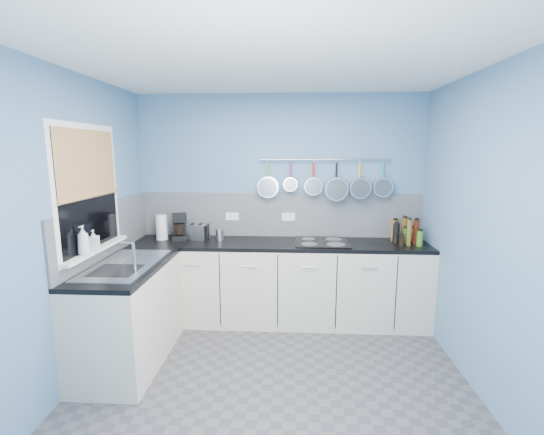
# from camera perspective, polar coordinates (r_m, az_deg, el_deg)

# --- Properties ---
(floor) EXTENTS (3.20, 3.00, 0.02)m
(floor) POSITION_cam_1_polar(r_m,az_deg,el_deg) (3.35, 0.17, -24.14)
(floor) COLOR #47474C
(floor) RESTS_ON ground
(ceiling) EXTENTS (3.20, 3.00, 0.02)m
(ceiling) POSITION_cam_1_polar(r_m,az_deg,el_deg) (2.85, 0.20, 22.94)
(ceiling) COLOR white
(ceiling) RESTS_ON ground
(wall_back) EXTENTS (3.20, 0.02, 2.50)m
(wall_back) POSITION_cam_1_polar(r_m,az_deg,el_deg) (4.33, 1.21, 1.75)
(wall_back) COLOR #517AA1
(wall_back) RESTS_ON ground
(wall_front) EXTENTS (3.20, 0.02, 2.50)m
(wall_front) POSITION_cam_1_polar(r_m,az_deg,el_deg) (1.41, -3.07, -16.24)
(wall_front) COLOR #517AA1
(wall_front) RESTS_ON ground
(wall_left) EXTENTS (0.02, 3.00, 2.50)m
(wall_left) POSITION_cam_1_polar(r_m,az_deg,el_deg) (3.34, -28.64, -2.00)
(wall_left) COLOR #517AA1
(wall_left) RESTS_ON ground
(wall_right) EXTENTS (0.02, 3.00, 2.50)m
(wall_right) POSITION_cam_1_polar(r_m,az_deg,el_deg) (3.20, 30.41, -2.63)
(wall_right) COLOR #517AA1
(wall_right) RESTS_ON ground
(backsplash_back) EXTENTS (3.20, 0.02, 0.50)m
(backsplash_back) POSITION_cam_1_polar(r_m,az_deg,el_deg) (4.32, 1.19, 0.40)
(backsplash_back) COLOR gray
(backsplash_back) RESTS_ON wall_back
(backsplash_left) EXTENTS (0.02, 1.80, 0.50)m
(backsplash_left) POSITION_cam_1_polar(r_m,az_deg,el_deg) (3.86, -23.61, -1.64)
(backsplash_left) COLOR gray
(backsplash_left) RESTS_ON wall_left
(cabinet_run_back) EXTENTS (3.20, 0.60, 0.86)m
(cabinet_run_back) POSITION_cam_1_polar(r_m,az_deg,el_deg) (4.23, 1.02, -9.93)
(cabinet_run_back) COLOR beige
(cabinet_run_back) RESTS_ON ground
(worktop_back) EXTENTS (3.20, 0.60, 0.04)m
(worktop_back) POSITION_cam_1_polar(r_m,az_deg,el_deg) (4.10, 1.04, -4.01)
(worktop_back) COLOR black
(worktop_back) RESTS_ON cabinet_run_back
(cabinet_run_left) EXTENTS (0.60, 1.20, 0.86)m
(cabinet_run_left) POSITION_cam_1_polar(r_m,az_deg,el_deg) (3.69, -20.81, -13.71)
(cabinet_run_left) COLOR beige
(cabinet_run_left) RESTS_ON ground
(worktop_left) EXTENTS (0.60, 1.20, 0.04)m
(worktop_left) POSITION_cam_1_polar(r_m,az_deg,el_deg) (3.53, -21.27, -7.00)
(worktop_left) COLOR black
(worktop_left) RESTS_ON cabinet_run_left
(window_frame) EXTENTS (0.01, 1.00, 1.10)m
(window_frame) POSITION_cam_1_polar(r_m,az_deg,el_deg) (3.53, -26.04, 3.75)
(window_frame) COLOR white
(window_frame) RESTS_ON wall_left
(window_glass) EXTENTS (0.01, 0.90, 1.00)m
(window_glass) POSITION_cam_1_polar(r_m,az_deg,el_deg) (3.53, -25.97, 3.75)
(window_glass) COLOR black
(window_glass) RESTS_ON wall_left
(bamboo_blind) EXTENTS (0.01, 0.90, 0.55)m
(bamboo_blind) POSITION_cam_1_polar(r_m,az_deg,el_deg) (3.51, -26.13, 7.40)
(bamboo_blind) COLOR tan
(bamboo_blind) RESTS_ON wall_left
(window_sill) EXTENTS (0.10, 0.98, 0.03)m
(window_sill) POSITION_cam_1_polar(r_m,az_deg,el_deg) (3.60, -25.06, -4.39)
(window_sill) COLOR white
(window_sill) RESTS_ON wall_left
(sink_unit) EXTENTS (0.50, 0.95, 0.01)m
(sink_unit) POSITION_cam_1_polar(r_m,az_deg,el_deg) (3.53, -21.29, -6.63)
(sink_unit) COLOR silver
(sink_unit) RESTS_ON worktop_left
(mixer_tap) EXTENTS (0.12, 0.08, 0.26)m
(mixer_tap) POSITION_cam_1_polar(r_m,az_deg,el_deg) (3.27, -20.16, -5.55)
(mixer_tap) COLOR silver
(mixer_tap) RESTS_ON worktop_left
(socket_left) EXTENTS (0.15, 0.01, 0.09)m
(socket_left) POSITION_cam_1_polar(r_m,az_deg,el_deg) (4.37, -6.05, 0.17)
(socket_left) COLOR white
(socket_left) RESTS_ON backsplash_back
(socket_right) EXTENTS (0.15, 0.01, 0.09)m
(socket_right) POSITION_cam_1_polar(r_m,az_deg,el_deg) (4.31, 2.51, 0.10)
(socket_right) COLOR white
(socket_right) RESTS_ON backsplash_back
(pot_rail) EXTENTS (1.45, 0.02, 0.02)m
(pot_rail) POSITION_cam_1_polar(r_m,az_deg,el_deg) (4.24, 8.06, 8.67)
(pot_rail) COLOR silver
(pot_rail) RESTS_ON wall_back
(soap_bottle_a) EXTENTS (0.10, 0.10, 0.24)m
(soap_bottle_a) POSITION_cam_1_polar(r_m,az_deg,el_deg) (3.38, -26.69, -3.10)
(soap_bottle_a) COLOR white
(soap_bottle_a) RESTS_ON window_sill
(soap_bottle_b) EXTENTS (0.09, 0.09, 0.17)m
(soap_bottle_b) POSITION_cam_1_polar(r_m,az_deg,el_deg) (3.51, -25.42, -3.09)
(soap_bottle_b) COLOR white
(soap_bottle_b) RESTS_ON window_sill
(paper_towel) EXTENTS (0.12, 0.12, 0.28)m
(paper_towel) POSITION_cam_1_polar(r_m,az_deg,el_deg) (4.36, -16.38, -1.43)
(paper_towel) COLOR white
(paper_towel) RESTS_ON worktop_back
(coffee_maker) EXTENTS (0.21, 0.22, 0.29)m
(coffee_maker) POSITION_cam_1_polar(r_m,az_deg,el_deg) (4.31, -13.88, -1.37)
(coffee_maker) COLOR black
(coffee_maker) RESTS_ON worktop_back
(toaster) EXTENTS (0.29, 0.22, 0.17)m
(toaster) POSITION_cam_1_polar(r_m,az_deg,el_deg) (4.29, -11.33, -2.12)
(toaster) COLOR silver
(toaster) RESTS_ON worktop_back
(canister) EXTENTS (0.09, 0.09, 0.12)m
(canister) POSITION_cam_1_polar(r_m,az_deg,el_deg) (4.21, -7.92, -2.58)
(canister) COLOR silver
(canister) RESTS_ON worktop_back
(hob) EXTENTS (0.57, 0.50, 0.01)m
(hob) POSITION_cam_1_polar(r_m,az_deg,el_deg) (4.10, 7.55, -3.72)
(hob) COLOR black
(hob) RESTS_ON worktop_back
(pan_0) EXTENTS (0.24, 0.07, 0.43)m
(pan_0) POSITION_cam_1_polar(r_m,az_deg,el_deg) (4.23, -0.65, 5.88)
(pan_0) COLOR silver
(pan_0) RESTS_ON pot_rail
(pan_1) EXTENTS (0.16, 0.09, 0.35)m
(pan_1) POSITION_cam_1_polar(r_m,az_deg,el_deg) (4.22, 2.82, 6.38)
(pan_1) COLOR silver
(pan_1) RESTS_ON pot_rail
(pan_2) EXTENTS (0.20, 0.08, 0.39)m
(pan_2) POSITION_cam_1_polar(r_m,az_deg,el_deg) (4.23, 6.28, 6.05)
(pan_2) COLOR silver
(pan_2) RESTS_ON pot_rail
(pan_3) EXTENTS (0.26, 0.10, 0.45)m
(pan_3) POSITION_cam_1_polar(r_m,az_deg,el_deg) (4.25, 9.71, 5.60)
(pan_3) COLOR silver
(pan_3) RESTS_ON pot_rail
(pan_4) EXTENTS (0.23, 0.12, 0.42)m
(pan_4) POSITION_cam_1_polar(r_m,az_deg,el_deg) (4.29, 13.11, 5.69)
(pan_4) COLOR silver
(pan_4) RESTS_ON pot_rail
(pan_5) EXTENTS (0.22, 0.08, 0.41)m
(pan_5) POSITION_cam_1_polar(r_m,az_deg,el_deg) (4.34, 16.43, 5.70)
(pan_5) COLOR silver
(pan_5) RESTS_ON pot_rail
(condiment_0) EXTENTS (0.07, 0.07, 0.14)m
(condiment_0) POSITION_cam_1_polar(r_m,az_deg,el_deg) (4.41, 20.37, -2.40)
(condiment_0) COLOR olive
(condiment_0) RESTS_ON worktop_back
(condiment_1) EXTENTS (0.06, 0.06, 0.26)m
(condiment_1) POSITION_cam_1_polar(r_m,az_deg,el_deg) (4.36, 19.40, -1.72)
(condiment_1) COLOR brown
(condiment_1) RESTS_ON worktop_back
(condiment_2) EXTENTS (0.07, 0.07, 0.23)m
(condiment_2) POSITION_cam_1_polar(r_m,az_deg,el_deg) (4.32, 18.11, -1.91)
(condiment_2) COLOR #8C5914
(condiment_2) RESTS_ON worktop_back
(condiment_3) EXTENTS (0.06, 0.06, 0.25)m
(condiment_3) POSITION_cam_1_polar(r_m,az_deg,el_deg) (4.28, 20.96, -2.05)
(condiment_3) COLOR #4C190C
(condiment_3) RESTS_ON worktop_back
(condiment_4) EXTENTS (0.07, 0.07, 0.16)m
(condiment_4) POSITION_cam_1_polar(r_m,az_deg,el_deg) (4.28, 19.62, -2.62)
(condiment_4) COLOR #265919
(condiment_4) RESTS_ON worktop_back
(condiment_5) EXTENTS (0.07, 0.07, 0.21)m
(condiment_5) POSITION_cam_1_polar(r_m,az_deg,el_deg) (4.24, 18.29, -2.28)
(condiment_5) COLOR black
(condiment_5) RESTS_ON worktop_back
(condiment_6) EXTENTS (0.06, 0.06, 0.16)m
(condiment_6) POSITION_cam_1_polar(r_m,az_deg,el_deg) (4.19, 21.48, -2.97)
(condiment_6) COLOR #3F721E
(condiment_6) RESTS_ON worktop_back
(condiment_7) EXTENTS (0.05, 0.05, 0.27)m
(condiment_7) POSITION_cam_1_polar(r_m,az_deg,el_deg) (4.17, 20.06, -2.17)
(condiment_7) COLOR brown
(condiment_7) RESTS_ON worktop_back
(condiment_8) EXTENTS (0.06, 0.06, 0.11)m
(condiment_8) POSITION_cam_1_polar(r_m,az_deg,el_deg) (4.14, 19.05, -3.32)
(condiment_8) COLOR black
(condiment_8) RESTS_ON worktop_back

